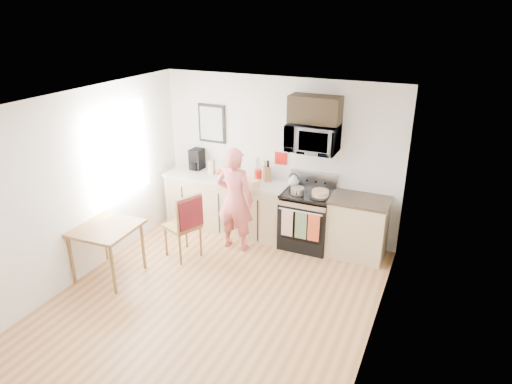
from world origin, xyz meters
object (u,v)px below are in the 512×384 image
at_px(person, 235,200).
at_px(cake, 320,194).
at_px(chair, 188,219).
at_px(microwave, 313,138).
at_px(dining_table, 105,232).
at_px(range, 307,220).

bearing_deg(person, cake, -162.30).
height_order(person, chair, person).
xyz_separation_m(microwave, chair, (-1.48, -1.25, -1.08)).
bearing_deg(cake, person, -161.14).
xyz_separation_m(person, cake, (1.23, 0.42, 0.14)).
bearing_deg(dining_table, cake, 36.87).
xyz_separation_m(chair, cake, (1.70, 1.04, 0.30)).
distance_m(microwave, cake, 0.84).
xyz_separation_m(range, dining_table, (-2.28, -1.99, 0.25)).
distance_m(person, cake, 1.30).
relative_size(microwave, person, 0.46).
bearing_deg(person, microwave, -148.86).
height_order(person, cake, person).
distance_m(microwave, chair, 2.22).
bearing_deg(cake, dining_table, -143.13).
bearing_deg(person, chair, 51.38).
distance_m(range, microwave, 1.33).
relative_size(microwave, chair, 0.72).
bearing_deg(range, chair, -142.16).
relative_size(person, dining_table, 2.00).
distance_m(microwave, dining_table, 3.27).
relative_size(range, person, 0.70).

